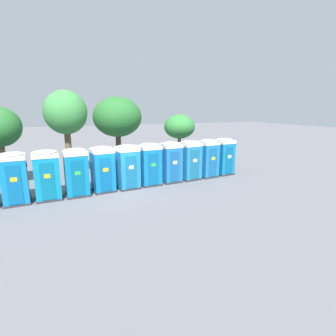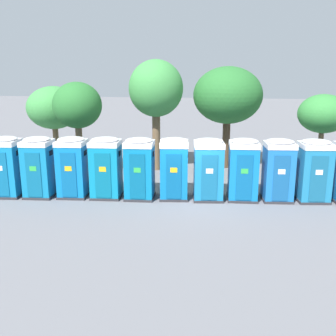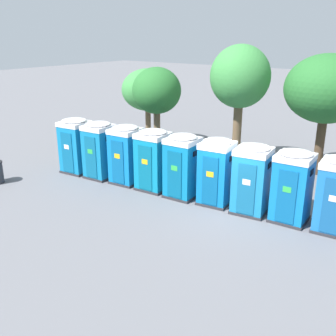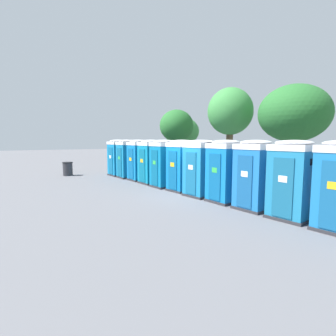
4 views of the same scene
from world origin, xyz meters
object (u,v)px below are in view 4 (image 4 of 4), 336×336
portapotty_1 (127,159)px  street_tree_4 (230,112)px  portapotty_2 (139,160)px  portapotty_9 (292,179)px  street_tree_3 (181,132)px  portapotty_6 (200,168)px  portapotty_0 (118,157)px  portapotty_7 (225,171)px  portapotty_4 (164,163)px  trash_can (68,169)px  portapotty_5 (182,165)px  street_tree_2 (177,126)px  street_tree_0 (294,114)px  portapotty_3 (151,161)px  portapotty_8 (255,175)px

portapotty_1 → street_tree_4: (4.09, 5.24, 2.94)m
portapotty_2 → portapotty_9: 9.90m
street_tree_3 → portapotty_6: bearing=-29.0°
portapotty_0 → portapotty_7: 9.90m
portapotty_4 → trash_can: bearing=-154.0°
trash_can → portapotty_6: bearing=20.8°
portapotty_7 → street_tree_3: (-10.04, 4.61, 1.91)m
portapotty_6 → portapotty_9: (4.23, 0.39, -0.00)m
portapotty_0 → street_tree_3: street_tree_3 is taller
portapotty_5 → trash_can: (-8.76, -3.81, -0.80)m
street_tree_2 → street_tree_3: street_tree_2 is taller
portapotty_9 → street_tree_0: street_tree_0 is taller
portapotty_2 → street_tree_0: street_tree_0 is taller
portapotty_3 → portapotty_8: bearing=4.9°
street_tree_2 → street_tree_3: bearing=138.7°
portapotty_7 → street_tree_0: (-0.69, 5.44, 2.60)m
portapotty_9 → street_tree_4: size_ratio=0.44×
street_tree_3 → street_tree_4: 5.77m
portapotty_2 → portapotty_5: same height
portapotty_2 → portapotty_7: 7.07m
portapotty_3 → street_tree_3: (-4.40, 5.10, 1.91)m
street_tree_0 → street_tree_4: (-3.67, -0.99, 0.34)m
portapotty_0 → portapotty_2: bearing=6.6°
portapotty_4 → portapotty_6: (2.82, 0.26, -0.00)m
portapotty_6 → portapotty_8: (2.81, 0.29, 0.00)m
portapotty_0 → portapotty_5: bearing=5.6°
street_tree_4 → portapotty_4: bearing=-88.4°
portapotty_0 → street_tree_0: 11.46m
portapotty_9 → portapotty_3: bearing=-175.2°
portapotty_0 → street_tree_4: street_tree_4 is taller
portapotty_0 → portapotty_4: (5.64, 0.48, 0.00)m
street_tree_2 → portapotty_5: bearing=-30.4°
portapotty_3 → portapotty_6: size_ratio=1.00×
street_tree_0 → street_tree_2: 7.78m
portapotty_2 → portapotty_6: size_ratio=1.00×
portapotty_3 → street_tree_2: 4.63m
portapotty_9 → portapotty_6: bearing=-174.7°
portapotty_8 → trash_can: 13.66m
portapotty_7 → portapotty_8: 1.42m
portapotty_2 → portapotty_4: size_ratio=1.00×
portapotty_4 → portapotty_5: bearing=8.7°
portapotty_0 → trash_can: portapotty_0 is taller
portapotty_0 → portapotty_9: (12.68, 1.13, -0.00)m
portapotty_7 → street_tree_0: size_ratio=0.47×
portapotty_1 → trash_can: (-3.13, -3.24, -0.80)m
portapotty_8 → street_tree_4: street_tree_4 is taller
portapotty_8 → portapotty_5: bearing=-175.4°
portapotty_0 → street_tree_3: 5.85m
street_tree_4 → portapotty_9: bearing=-30.5°
portapotty_5 → portapotty_9: (5.64, 0.44, -0.00)m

